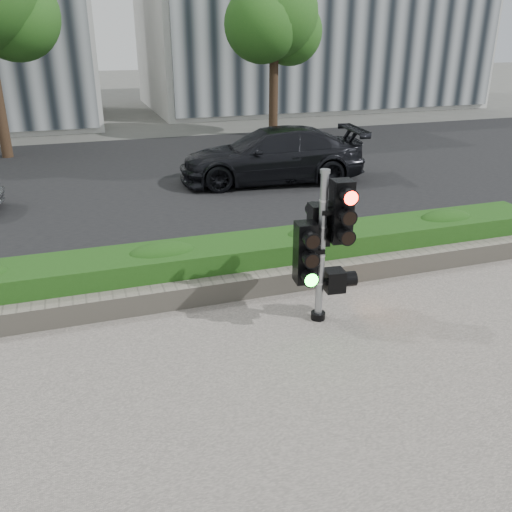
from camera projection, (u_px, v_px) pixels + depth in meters
name	position (u px, v px, depth m)	size (l,w,h in m)	color
ground	(290.00, 359.00, 7.07)	(120.00, 120.00, 0.00)	#51514C
sidewalk	(393.00, 504.00, 4.88)	(16.00, 11.00, 0.03)	#9E9389
road	(162.00, 178.00, 15.83)	(60.00, 13.00, 0.02)	black
curb	(225.00, 264.00, 9.81)	(60.00, 0.25, 0.12)	gray
stone_wall	(246.00, 286.00, 8.66)	(12.00, 0.32, 0.34)	gray
hedge	(234.00, 261.00, 9.17)	(12.00, 1.00, 0.68)	#327724
tree_right	(274.00, 17.00, 20.59)	(4.10, 3.58, 6.53)	black
traffic_signal	(323.00, 239.00, 7.57)	(0.80, 0.61, 2.25)	black
car_dark	(272.00, 155.00, 15.15)	(2.09, 5.15, 1.49)	black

